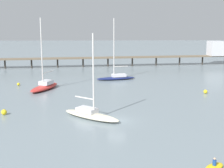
% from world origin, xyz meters
% --- Properties ---
extents(ground_plane, '(400.00, 400.00, 0.00)m').
position_xyz_m(ground_plane, '(0.00, 0.00, 0.00)').
color(ground_plane, gray).
extents(pier, '(79.91, 12.65, 7.61)m').
position_xyz_m(pier, '(17.29, 59.28, 3.94)').
color(pier, brown).
rests_on(pier, ground_plane).
extents(sailboat_navy, '(9.92, 4.69, 14.65)m').
position_xyz_m(sailboat_navy, '(1.52, 33.57, 0.76)').
color(sailboat_navy, navy).
rests_on(sailboat_navy, ground_plane).
extents(sailboat_cream, '(9.33, 8.12, 12.33)m').
position_xyz_m(sailboat_cream, '(-3.76, 1.47, 0.69)').
color(sailboat_cream, beige).
rests_on(sailboat_cream, ground_plane).
extents(sailboat_red, '(6.01, 10.12, 14.68)m').
position_xyz_m(sailboat_red, '(-13.93, 22.29, 0.81)').
color(sailboat_red, red).
rests_on(sailboat_red, ground_plane).
extents(dinghy_yellow, '(2.74, 2.62, 1.14)m').
position_xyz_m(dinghy_yellow, '(8.61, -15.74, 0.21)').
color(dinghy_yellow, yellow).
rests_on(dinghy_yellow, ground_plane).
extents(mooring_buoy_outer, '(0.64, 0.64, 0.64)m').
position_xyz_m(mooring_buoy_outer, '(-20.43, 26.75, 0.32)').
color(mooring_buoy_outer, yellow).
rests_on(mooring_buoy_outer, ground_plane).
extents(mooring_buoy_far, '(0.77, 0.77, 0.77)m').
position_xyz_m(mooring_buoy_far, '(18.26, 17.36, 0.38)').
color(mooring_buoy_far, yellow).
rests_on(mooring_buoy_far, ground_plane).
extents(mooring_buoy_near, '(0.85, 0.85, 0.85)m').
position_xyz_m(mooring_buoy_near, '(-16.92, 3.63, 0.43)').
color(mooring_buoy_near, yellow).
rests_on(mooring_buoy_near, ground_plane).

